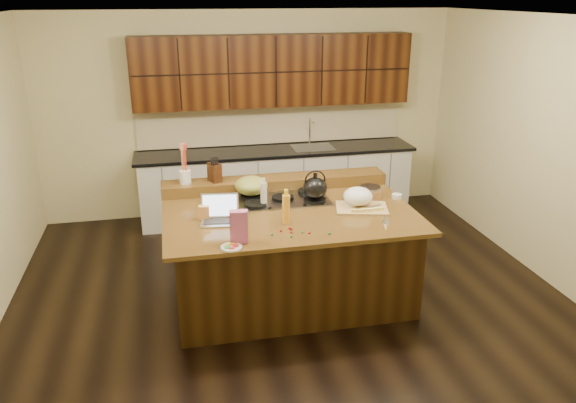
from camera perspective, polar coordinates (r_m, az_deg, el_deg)
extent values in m
cube|color=black|center=(5.80, 0.11, -9.51)|extent=(5.50, 5.00, 0.01)
cube|color=silver|center=(5.03, 0.13, 18.32)|extent=(5.50, 5.00, 0.01)
cube|color=beige|center=(7.65, -3.93, 8.78)|extent=(5.50, 0.01, 2.70)
cube|color=beige|center=(3.05, 10.35, -10.30)|extent=(5.50, 0.01, 2.70)
cube|color=beige|center=(6.41, 25.02, 4.60)|extent=(0.01, 5.00, 2.70)
cube|color=black|center=(5.59, 0.11, -5.56)|extent=(2.22, 1.42, 0.88)
cube|color=black|center=(5.41, 0.11, -1.17)|extent=(2.40, 1.60, 0.04)
cube|color=black|center=(6.02, -1.31, 1.94)|extent=(2.40, 0.30, 0.12)
cube|color=gray|center=(5.67, -0.53, 0.15)|extent=(0.92, 0.52, 0.02)
cylinder|color=black|center=(5.73, -3.73, 0.59)|extent=(0.22, 0.22, 0.03)
cylinder|color=black|center=(5.85, 2.09, 1.01)|extent=(0.22, 0.22, 0.03)
cylinder|color=black|center=(5.49, -3.32, -0.32)|extent=(0.22, 0.22, 0.03)
cylinder|color=black|center=(5.61, 2.74, 0.14)|extent=(0.22, 0.22, 0.03)
cylinder|color=black|center=(5.66, -0.53, 0.37)|extent=(0.22, 0.22, 0.03)
cube|color=silver|center=(7.61, -1.16, 1.74)|extent=(3.60, 0.62, 0.90)
cube|color=black|center=(7.48, -1.19, 5.16)|extent=(3.70, 0.66, 0.04)
cube|color=gray|center=(7.58, 2.54, 5.47)|extent=(0.55, 0.42, 0.01)
cylinder|color=gray|center=(7.70, 2.22, 7.14)|extent=(0.02, 0.02, 0.36)
cube|color=black|center=(7.42, -1.48, 13.16)|extent=(3.60, 0.34, 0.90)
cube|color=beige|center=(7.70, -1.65, 7.76)|extent=(3.60, 0.03, 0.50)
ellipsoid|color=black|center=(5.57, 2.76, 1.37)|extent=(0.27, 0.27, 0.22)
ellipsoid|color=olive|center=(5.70, -3.76, 1.62)|extent=(0.43, 0.43, 0.18)
cube|color=#B7B7BC|center=(5.15, -6.93, -2.11)|extent=(0.37, 0.28, 0.02)
cube|color=black|center=(5.15, -6.93, -2.00)|extent=(0.31, 0.18, 0.00)
cube|color=#B7B7BC|center=(5.22, -6.94, -0.37)|extent=(0.35, 0.12, 0.22)
cube|color=silver|center=(5.21, -6.95, -0.40)|extent=(0.32, 0.09, 0.19)
cylinder|color=yellow|center=(5.07, -0.19, -0.77)|extent=(0.09, 0.09, 0.27)
cylinder|color=silver|center=(5.46, -2.48, 0.67)|extent=(0.07, 0.07, 0.25)
cube|color=tan|center=(5.48, 7.49, -0.68)|extent=(0.56, 0.47, 0.02)
ellipsoid|color=white|center=(5.51, 7.12, 0.53)|extent=(0.29, 0.29, 0.18)
cube|color=#EDD872|center=(5.34, 7.01, -0.94)|extent=(0.11, 0.03, 0.03)
cube|color=#EDD872|center=(5.38, 8.09, -0.85)|extent=(0.11, 0.03, 0.03)
cube|color=#EDD872|center=(5.42, 9.16, -0.76)|extent=(0.11, 0.03, 0.03)
cylinder|color=gray|center=(5.50, 8.62, -0.50)|extent=(0.19, 0.08, 0.01)
cylinder|color=white|center=(5.83, 10.98, 0.53)|extent=(0.12, 0.12, 0.04)
cylinder|color=white|center=(5.74, 6.99, 0.42)|extent=(0.13, 0.13, 0.04)
cylinder|color=white|center=(5.51, 6.41, -0.41)|extent=(0.11, 0.11, 0.04)
cylinder|color=#996B3F|center=(5.82, 8.32, 0.90)|extent=(0.32, 0.32, 0.09)
cone|color=silver|center=(5.20, 9.98, -1.76)|extent=(0.09, 0.09, 0.07)
cube|color=#BD598A|center=(4.70, -5.01, -2.57)|extent=(0.16, 0.10, 0.28)
cylinder|color=white|center=(4.66, -5.78, -4.64)|extent=(0.19, 0.19, 0.01)
cube|color=#E79F51|center=(5.23, -8.52, -1.13)|extent=(0.11, 0.08, 0.14)
cylinder|color=white|center=(5.89, -10.40, 2.49)|extent=(0.12, 0.12, 0.14)
cube|color=black|center=(5.89, -7.47, 2.95)|extent=(0.15, 0.18, 0.19)
ellipsoid|color=red|center=(4.98, 0.34, -2.76)|extent=(0.02, 0.02, 0.02)
ellipsoid|color=#198C26|center=(4.91, 1.50, -3.12)|extent=(0.02, 0.02, 0.02)
ellipsoid|color=red|center=(4.93, -0.72, -2.99)|extent=(0.02, 0.02, 0.02)
ellipsoid|color=#198C26|center=(4.86, -1.62, -3.38)|extent=(0.02, 0.02, 0.02)
ellipsoid|color=red|center=(4.91, 0.33, -3.13)|extent=(0.02, 0.02, 0.02)
ellipsoid|color=#198C26|center=(4.82, 0.35, -3.57)|extent=(0.02, 0.02, 0.02)
ellipsoid|color=red|center=(4.90, 2.19, -3.20)|extent=(0.02, 0.02, 0.02)
ellipsoid|color=#198C26|center=(4.89, 4.22, -3.26)|extent=(0.02, 0.02, 0.02)
ellipsoid|color=red|center=(4.99, 0.15, -2.72)|extent=(0.02, 0.02, 0.02)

